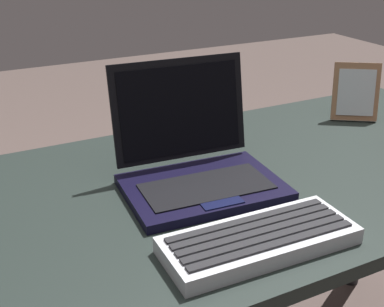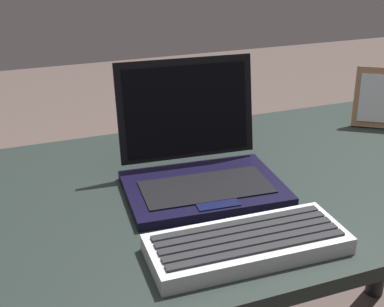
{
  "view_description": "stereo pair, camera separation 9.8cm",
  "coord_description": "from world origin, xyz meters",
  "views": [
    {
      "loc": [
        -0.41,
        -0.82,
        1.22
      ],
      "look_at": [
        -0.01,
        -0.02,
        0.81
      ],
      "focal_mm": 47.74,
      "sensor_mm": 36.0,
      "label": 1
    },
    {
      "loc": [
        -0.32,
        -0.86,
        1.22
      ],
      "look_at": [
        -0.01,
        -0.02,
        0.81
      ],
      "focal_mm": 47.74,
      "sensor_mm": 36.0,
      "label": 2
    }
  ],
  "objects": [
    {
      "name": "laptop_front",
      "position": [
        0.02,
        0.01,
        0.77
      ],
      "size": [
        0.32,
        0.28,
        0.24
      ],
      "color": "black",
      "rests_on": "desk"
    },
    {
      "name": "photo_frame",
      "position": [
        0.58,
        0.16,
        0.8
      ],
      "size": [
        0.13,
        0.1,
        0.16
      ],
      "color": "#8C6545",
      "rests_on": "desk"
    },
    {
      "name": "external_keyboard",
      "position": [
        0.01,
        -0.24,
        0.74
      ],
      "size": [
        0.33,
        0.14,
        0.03
      ],
      "color": "#B3B6BD",
      "rests_on": "desk"
    },
    {
      "name": "desk",
      "position": [
        0.0,
        0.0,
        0.63
      ],
      "size": [
        1.75,
        0.7,
        0.73
      ],
      "color": "black",
      "rests_on": "ground"
    }
  ]
}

